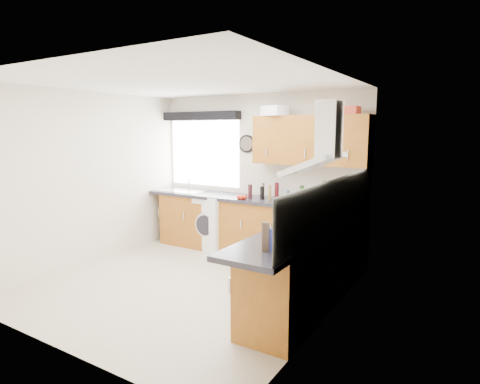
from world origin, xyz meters
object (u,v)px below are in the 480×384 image
Objects in this scene: upper_cabinets at (310,140)px; oven at (309,266)px; washing_machine at (216,222)px; extractor_hood at (321,147)px.

oven is at bearing -67.46° from upper_cabinets.
upper_cabinets reaches higher than washing_machine.
extractor_hood reaches higher than oven.
extractor_hood is at bearing -0.00° from oven.
upper_cabinets is at bearing 116.13° from extractor_hood.
washing_machine reaches higher than oven.
upper_cabinets reaches higher than oven.
extractor_hood is 1.48m from upper_cabinets.
extractor_hood reaches higher than washing_machine.
extractor_hood is 0.87× the size of washing_machine.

